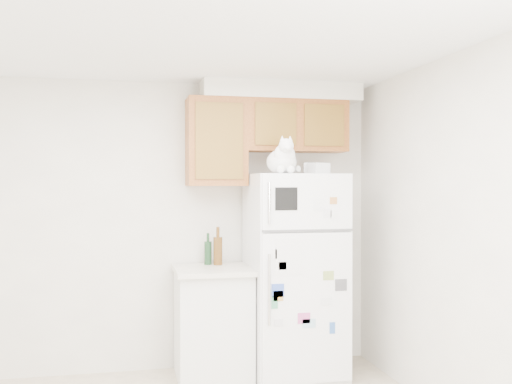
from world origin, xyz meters
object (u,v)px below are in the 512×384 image
object	(u,v)px
refrigerator	(295,274)
base_counter	(213,322)
cat	(283,160)
storage_box_front	(319,169)
storage_box_back	(314,169)
bottle_amber	(218,246)
bottle_green	(208,249)

from	to	relation	value
refrigerator	base_counter	bearing A→B (deg)	173.90
cat	storage_box_front	world-z (taller)	cat
storage_box_back	bottle_amber	xyz separation A→B (m)	(-0.83, 0.12, -0.67)
storage_box_back	storage_box_front	world-z (taller)	storage_box_back
refrigerator	storage_box_front	world-z (taller)	storage_box_front
refrigerator	storage_box_back	bearing A→B (deg)	25.00
cat	storage_box_back	world-z (taller)	cat
base_counter	storage_box_front	size ratio (longest dim) A/B	6.13
storage_box_front	refrigerator	bearing A→B (deg)	125.53
cat	refrigerator	bearing A→B (deg)	52.37
storage_box_back	refrigerator	bearing A→B (deg)	-141.15
refrigerator	cat	size ratio (longest dim) A/B	3.96
refrigerator	bottle_green	world-z (taller)	refrigerator
base_counter	cat	xyz separation A→B (m)	(0.53, -0.29, 1.35)
refrigerator	bottle_amber	xyz separation A→B (m)	(-0.63, 0.21, 0.23)
storage_box_front	base_counter	bearing A→B (deg)	148.42
base_counter	storage_box_back	size ratio (longest dim) A/B	5.11
refrigerator	cat	bearing A→B (deg)	-127.63
refrigerator	bottle_amber	size ratio (longest dim) A/B	5.18
refrigerator	bottle_amber	distance (m)	0.70
cat	bottle_amber	size ratio (longest dim) A/B	1.31
refrigerator	bottle_green	distance (m)	0.78
bottle_green	refrigerator	bearing A→B (deg)	-19.66
storage_box_back	bottle_amber	world-z (taller)	storage_box_back
storage_box_front	bottle_green	bearing A→B (deg)	138.16
refrigerator	bottle_green	size ratio (longest dim) A/B	6.22
bottle_green	base_counter	bearing A→B (deg)	-84.83
refrigerator	base_counter	size ratio (longest dim) A/B	1.85
bottle_green	bottle_amber	world-z (taller)	bottle_amber
cat	storage_box_front	xyz separation A→B (m)	(0.34, 0.09, -0.07)
base_counter	storage_box_front	distance (m)	1.56
base_counter	bottle_amber	distance (m)	0.64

